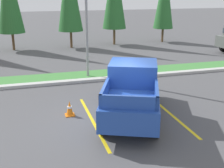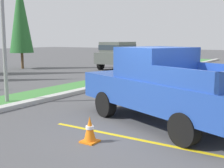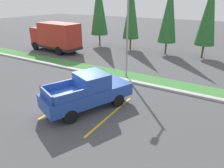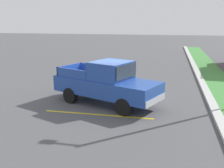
% 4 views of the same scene
% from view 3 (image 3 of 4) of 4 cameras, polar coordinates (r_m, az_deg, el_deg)
% --- Properties ---
extents(ground_plane, '(120.00, 120.00, 0.00)m').
position_cam_3_polar(ground_plane, '(12.92, -9.69, -5.54)').
color(ground_plane, '#4C4C4F').
extents(parking_line_near, '(0.12, 4.80, 0.01)m').
position_cam_3_polar(parking_line_near, '(13.33, -11.87, -4.77)').
color(parking_line_near, yellow).
rests_on(parking_line_near, ground).
extents(parking_line_far, '(0.12, 4.80, 0.01)m').
position_cam_3_polar(parking_line_far, '(11.66, -0.36, -8.46)').
color(parking_line_far, yellow).
rests_on(parking_line_far, ground).
extents(curb_strip, '(56.00, 0.40, 0.15)m').
position_cam_3_polar(curb_strip, '(16.62, 1.39, 1.59)').
color(curb_strip, '#B2B2AD').
rests_on(curb_strip, ground).
extents(grass_median, '(56.00, 1.80, 0.06)m').
position_cam_3_polar(grass_median, '(17.54, 3.17, 2.55)').
color(grass_median, '#42843D').
rests_on(grass_median, ground).
extents(pickup_truck_main, '(3.77, 5.54, 2.10)m').
position_cam_3_polar(pickup_truck_main, '(11.98, -6.53, -2.12)').
color(pickup_truck_main, black).
rests_on(pickup_truck_main, ground).
extents(cargo_truck_distant, '(6.98, 3.03, 3.40)m').
position_cam_3_polar(cargo_truck_distant, '(26.23, -15.22, 12.60)').
color(cargo_truck_distant, black).
rests_on(cargo_truck_distant, ground).
extents(street_light, '(0.24, 1.49, 6.26)m').
position_cam_3_polar(street_light, '(16.18, 3.97, 14.14)').
color(street_light, gray).
rests_on(street_light, ground).
extents(cypress_tree_leftmost, '(2.24, 2.24, 8.62)m').
position_cam_3_polar(cypress_tree_leftmost, '(28.32, -3.62, 20.57)').
color(cypress_tree_leftmost, brown).
rests_on(cypress_tree_leftmost, ground).
extents(cypress_tree_left_inner, '(2.02, 2.02, 7.76)m').
position_cam_3_polar(cypress_tree_left_inner, '(26.34, 5.37, 19.27)').
color(cypress_tree_left_inner, brown).
rests_on(cypress_tree_left_inner, ground).
extents(cypress_tree_center, '(2.04, 2.04, 7.84)m').
position_cam_3_polar(cypress_tree_center, '(24.47, 15.49, 18.48)').
color(cypress_tree_center, brown).
rests_on(cypress_tree_center, ground).
extents(cypress_tree_right_inner, '(2.06, 2.06, 7.91)m').
position_cam_3_polar(cypress_tree_right_inner, '(24.17, 25.16, 17.30)').
color(cypress_tree_right_inner, brown).
rests_on(cypress_tree_right_inner, ground).
extents(traffic_cone, '(0.36, 0.36, 0.60)m').
position_cam_3_polar(traffic_cone, '(14.18, -12.10, -1.79)').
color(traffic_cone, orange).
rests_on(traffic_cone, ground).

